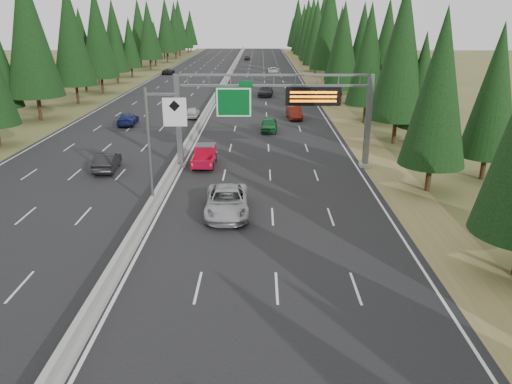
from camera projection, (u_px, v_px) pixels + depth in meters
road at (219, 93)px, 85.57m from camera, size 32.00×260.00×0.08m
shoulder_right at (322, 93)px, 85.42m from camera, size 3.60×260.00×0.06m
shoulder_left at (115, 93)px, 85.72m from camera, size 3.60×260.00×0.06m
median_barrier at (219, 90)px, 85.44m from camera, size 0.70×260.00×0.85m
sign_gantry at (281, 106)px, 41.18m from camera, size 16.75×0.98×7.80m
hov_sign_pole at (158, 141)px, 32.07m from camera, size 2.80×0.50×8.00m
tree_row_right at (339, 34)px, 94.07m from camera, size 12.03×242.81×18.96m
tree_row_left at (74, 39)px, 76.74m from camera, size 12.16×241.28×18.71m
silver_minivan at (227, 202)px, 32.36m from camera, size 3.04×6.13×1.67m
red_pickup at (205, 154)px, 43.40m from camera, size 1.78×4.99×1.63m
car_ahead_green at (269, 125)px, 56.14m from camera, size 1.94×4.42×1.48m
car_ahead_dkred at (294, 113)px, 63.05m from camera, size 1.98×4.72×1.52m
car_ahead_dkgrey at (266, 91)px, 81.60m from camera, size 2.74×5.75×1.62m
car_ahead_white at (273, 71)px, 113.87m from camera, size 2.59×5.18×1.41m
car_ahead_far at (247, 58)px, 150.99m from camera, size 1.94×4.13×1.37m
car_onc_near at (107, 162)px, 41.68m from camera, size 1.90×4.62×1.49m
car_onc_blue at (128, 119)px, 59.46m from camera, size 2.19×4.89×1.39m
car_onc_white at (193, 112)px, 63.73m from camera, size 1.74×4.07×1.37m
car_onc_far at (168, 71)px, 113.21m from camera, size 2.44×4.75×1.28m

